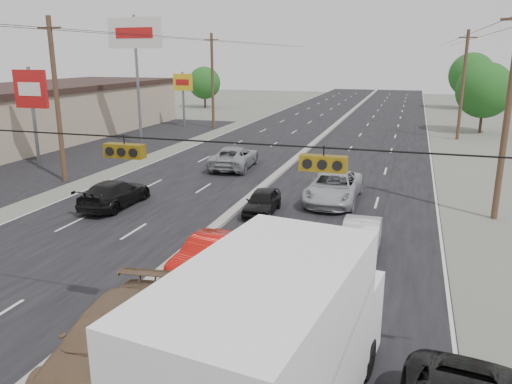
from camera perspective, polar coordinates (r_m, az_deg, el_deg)
ground at (r=15.63m, az=-18.21°, el=-15.23°), size 200.00×200.00×0.00m
road_surface at (r=42.28m, az=5.81°, el=4.73°), size 20.00×160.00×0.02m
center_median at (r=42.27m, az=5.81°, el=4.87°), size 0.50×160.00×0.20m
strip_mall at (r=49.83m, az=-26.49°, el=7.50°), size 12.00×42.00×4.60m
parking_lot at (r=44.46m, az=-17.67°, el=4.61°), size 10.00×42.00×0.02m
utility_pole_left_b at (r=33.19m, az=-21.80°, el=9.73°), size 1.60×0.30×10.00m
utility_pole_left_c at (r=54.89m, az=-5.00°, el=12.56°), size 1.60×0.30×10.00m
utility_pole_right_b at (r=26.20m, az=26.81°, el=7.95°), size 1.60×0.30×10.00m
utility_pole_right_c at (r=50.97m, az=22.57°, el=11.26°), size 1.60×0.30×10.00m
traffic_signals at (r=12.96m, az=-15.16°, el=4.78°), size 25.00×0.30×0.54m
pole_sign_mid at (r=38.37m, az=-24.30°, el=10.10°), size 2.60×0.25×7.00m
pole_sign_billboard at (r=44.96m, az=-13.64°, el=16.39°), size 5.00×0.25×11.00m
pole_sign_far at (r=56.35m, az=-8.35°, el=11.82°), size 2.20×0.25×6.00m
tree_left_far at (r=77.05m, az=-5.91°, el=12.30°), size 4.80×4.80×6.12m
tree_right_mid at (r=56.23m, az=24.66°, el=10.53°), size 5.60×5.60×7.14m
tree_right_far at (r=81.14m, az=23.40°, el=12.18°), size 6.40×6.40×8.16m
box_truck at (r=10.46m, az=2.32°, el=-17.47°), size 3.86×8.32×4.07m
tan_sedan at (r=13.77m, az=-16.19°, el=-15.74°), size 2.76×5.57×1.56m
red_sedan at (r=18.77m, az=-5.60°, el=-6.99°), size 1.86×4.02×1.27m
queue_car_a at (r=25.12m, az=0.72°, el=-1.14°), size 1.63×3.67×1.23m
queue_car_b at (r=20.43m, az=11.87°, el=-5.22°), size 1.48×4.16×1.37m
queue_car_c at (r=27.43m, az=8.87°, el=0.49°), size 2.71×5.74×1.58m
oncoming_near at (r=27.29m, az=-15.84°, el=-0.20°), size 2.01×4.86×1.40m
oncoming_far at (r=35.33m, az=-2.49°, el=3.97°), size 3.02×5.78×1.55m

